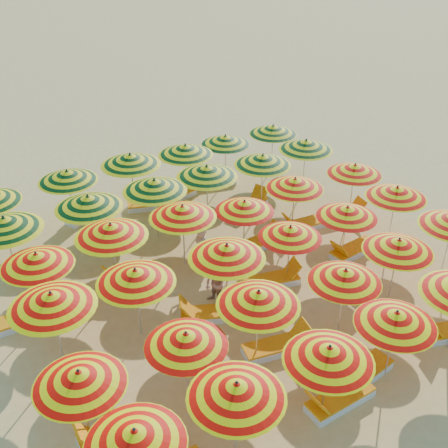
{
  "coord_description": "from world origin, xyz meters",
  "views": [
    {
      "loc": [
        -7.35,
        -11.81,
        10.21
      ],
      "look_at": [
        0.0,
        0.5,
        1.6
      ],
      "focal_mm": 45.0,
      "sensor_mm": 36.0,
      "label": 1
    }
  ],
  "objects": [
    {
      "name": "umbrella_33",
      "position": [
        1.24,
        5.35,
        1.91
      ],
      "size": [
        2.45,
        2.45,
        2.17
      ],
      "color": "silver",
      "rests_on": "ground"
    },
    {
      "name": "ground",
      "position": [
        0.0,
        0.0,
        0.0
      ],
      "size": [
        120.0,
        120.0,
        0.0
      ],
      "primitive_type": "plane",
      "color": "#E6B766",
      "rests_on": "ground"
    },
    {
      "name": "umbrella_28",
      "position": [
        3.19,
        3.15,
        1.91
      ],
      "size": [
        2.69,
        2.69,
        2.17
      ],
      "color": "silver",
      "rests_on": "ground"
    },
    {
      "name": "umbrella_14",
      "position": [
        -0.96,
        -1.25,
        1.96
      ],
      "size": [
        2.19,
        2.19,
        2.22
      ],
      "color": "silver",
      "rests_on": "ground"
    },
    {
      "name": "lounger_15",
      "position": [
        -2.65,
        5.71,
        0.15
      ],
      "size": [
        1.82,
        1.24,
        0.69
      ],
      "rotation": [
        0.0,
        0.0,
        3.57
      ],
      "color": "white",
      "rests_on": "ground"
    },
    {
      "name": "lounger_13",
      "position": [
        5.15,
        0.91,
        0.15
      ],
      "size": [
        1.8,
        0.86,
        0.69
      ],
      "rotation": [
        0.0,
        0.0,
        -0.17
      ],
      "color": "white",
      "rests_on": "ground"
    },
    {
      "name": "umbrella_21",
      "position": [
        0.99,
        0.91,
        1.73
      ],
      "size": [
        2.42,
        2.42,
        1.97
      ],
      "color": "silver",
      "rests_on": "ground"
    },
    {
      "name": "umbrella_22",
      "position": [
        3.16,
        1.21,
        1.82
      ],
      "size": [
        2.59,
        2.59,
        2.07
      ],
      "color": "silver",
      "rests_on": "ground"
    },
    {
      "name": "umbrella_13",
      "position": [
        -3.45,
        -0.96,
        1.9
      ],
      "size": [
        2.21,
        2.21,
        2.15
      ],
      "color": "silver",
      "rests_on": "ground"
    },
    {
      "name": "umbrella_31",
      "position": [
        -3.15,
        5.51,
        1.88
      ],
      "size": [
        2.62,
        2.62,
        2.14
      ],
      "color": "silver",
      "rests_on": "ground"
    },
    {
      "name": "lounger_1",
      "position": [
        -0.52,
        -5.49,
        0.15
      ],
      "size": [
        1.75,
        0.64,
        0.69
      ],
      "rotation": [
        0.0,
        0.0,
        3.17
      ],
      "color": "white",
      "rests_on": "ground"
    },
    {
      "name": "umbrella_3",
      "position": [
        1.07,
        -5.37,
        1.78
      ],
      "size": [
        2.49,
        2.49,
        2.03
      ],
      "color": "silver",
      "rests_on": "ground"
    },
    {
      "name": "lounger_9",
      "position": [
        -5.86,
        1.06,
        0.15
      ],
      "size": [
        1.73,
        0.58,
        0.69
      ],
      "rotation": [
        0.0,
        0.0,
        -0.0
      ],
      "color": "white",
      "rests_on": "ground"
    },
    {
      "name": "lounger_11",
      "position": [
        1.59,
        0.94,
        0.15
      ],
      "size": [
        1.76,
        0.67,
        0.69
      ],
      "rotation": [
        0.0,
        0.0,
        0.05
      ],
      "color": "white",
      "rests_on": "ground"
    },
    {
      "name": "umbrella_20",
      "position": [
        -0.96,
        1.3,
        1.91
      ],
      "size": [
        2.38,
        2.38,
        2.17
      ],
      "color": "silver",
      "rests_on": "ground"
    },
    {
      "name": "umbrella_9",
      "position": [
        1.17,
        -3.52,
        1.78
      ],
      "size": [
        2.39,
        2.39,
        2.02
      ],
      "color": "silver",
      "rests_on": "ground"
    },
    {
      "name": "beachgoer_b",
      "position": [
        -1.11,
        -0.89,
        0.67
      ],
      "size": [
        0.64,
        0.75,
        1.34
      ],
      "primitive_type": "imported",
      "rotation": [
        0.0,
        0.0,
        4.94
      ],
      "color": "tan",
      "rests_on": "ground"
    },
    {
      "name": "umbrella_12",
      "position": [
        -5.53,
        -0.91,
        1.96
      ],
      "size": [
        2.61,
        2.61,
        2.22
      ],
      "color": "silver",
      "rests_on": "ground"
    },
    {
      "name": "umbrella_19",
      "position": [
        -3.21,
        1.32,
        1.96
      ],
      "size": [
        2.39,
        2.39,
        2.22
      ],
      "color": "silver",
      "rests_on": "ground"
    },
    {
      "name": "umbrella_35",
      "position": [
        5.35,
        5.57,
        1.8
      ],
      "size": [
        2.54,
        2.54,
        2.04
      ],
      "color": "silver",
      "rests_on": "ground"
    },
    {
      "name": "lounger_16",
      "position": [
        -0.31,
        5.17,
        0.15
      ],
      "size": [
        1.83,
        1.1,
        0.69
      ],
      "rotation": [
        0.0,
        0.0,
        -0.32
      ],
      "color": "white",
      "rests_on": "ground"
    },
    {
      "name": "lounger_7",
      "position": [
        0.79,
        -0.97,
        0.15
      ],
      "size": [
        1.82,
        0.96,
        0.69
      ],
      "rotation": [
        0.0,
        0.0,
        -0.23
      ],
      "color": "white",
      "rests_on": "ground"
    },
    {
      "name": "umbrella_34",
      "position": [
        3.16,
        5.69,
        1.77
      ],
      "size": [
        2.44,
        2.44,
        2.02
      ],
      "color": "silver",
      "rests_on": "ground"
    },
    {
      "name": "umbrella_17",
      "position": [
        5.56,
        -0.99,
        1.84
      ],
      "size": [
        2.59,
        2.59,
        2.09
      ],
      "color": "silver",
      "rests_on": "ground"
    },
    {
      "name": "umbrella_24",
      "position": [
        -5.7,
        3.16,
        2.0
      ],
      "size": [
        2.22,
        2.22,
        2.27
      ],
      "color": "silver",
      "rests_on": "ground"
    },
    {
      "name": "lounger_6",
      "position": [
        -1.56,
        -1.35,
        0.15
      ],
      "size": [
        1.82,
        1.25,
        0.69
      ],
      "rotation": [
        0.0,
        0.0,
        2.71
      ],
      "color": "white",
      "rests_on": "ground"
    },
    {
      "name": "umbrella_25",
      "position": [
        -3.2,
        3.25,
        1.96
      ],
      "size": [
        2.27,
        2.27,
        2.22
      ],
      "color": "silver",
      "rests_on": "ground"
    },
    {
      "name": "lounger_17",
      "position": [
        0.64,
        5.32,
        0.15
      ],
      "size": [
        1.81,
        0.9,
        0.69
      ],
      "rotation": [
        0.0,
        0.0,
        3.34
      ],
      "color": "white",
      "rests_on": "ground"
    },
    {
      "name": "umbrella_16",
      "position": [
        3.47,
        -1.02,
        1.74
      ],
      "size": [
        2.44,
        2.44,
        1.98
      ],
      "color": "silver",
      "rests_on": "ground"
    },
    {
      "name": "umbrella_2",
      "position": [
        -1.02,
        -5.5,
        1.84
      ],
      "size": [
        2.22,
        2.22,
        2.09
      ],
      "color": "silver",
      "rests_on": "ground"
    },
    {
      "name": "umbrella_0",
      "position": [
        -5.32,
        -5.3,
        1.78
      ],
      "size": [
        2.1,
        2.1,
        2.03
      ],
      "color": "silver",
      "rests_on": "ground"
    },
    {
      "name": "umbrella_27",
      "position": [
        0.96,
        3.24,
        1.97
      ],
      "size": [
        2.37,
        2.37,
        2.24
      ],
      "color": "silver",
      "rests_on": "ground"
    },
    {
      "name": "lounger_10",
      "position": [
        -2.71,
        1.37,
        0.15
      ],
      "size": [
        1.76,
        0.66,
        0.69
      ],
      "rotation": [
        0.0,
        0.0,
        3.19
      ],
      "color": "white",
      "rests_on": "ground"
    },
    {
      "name": "umbrella_32",
      "position": [
        -0.9,
        5.42,
        1.99
      ],
      "size": [
        2.68,
        2.68,
        2.26
      ],
      "color": "silver",
      "rests_on": "ground"
    },
    {
      "name": "umbrella_1",
      "position": [
        -3.23,
        -5.37,
        1.86
      ],
      "size": [
        2.53,
        2.53,
        2.12
      ],
      "color": "silver",
      "rests_on": "ground"
    },
    {
      "name": "lounger_8",
      "position": [
        3.97,
        -0.98,
        0.15
      ],
      "size": [
        1.78,
        0.75,
        0.69
      ],
      "rotation": [
        0.0,
        0.0,
        3.24
      ],
      "color": "white",
      "rests_on": "ground"
    },
    {
      "name": "lounger_12",
      "position": [
        3.66,
        1.11,
        0.15
      ],
      "size": [
        1.77,
        0.72,
        0.69
      ],
      "rotation": [
        0.0,
        0.0,
        3.06
      ],
      "color": "white",
      "rests_on": "ground"
    },
    {
      "name": "umbrella_18",
      "position": [
        -5.35,
        1.15,
        1.83
      ],
      "size": [
        2.36,
        2.36,
        2.08
      ],
      "color": "silver",
      "rests_on": "ground"
    },
    {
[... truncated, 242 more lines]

